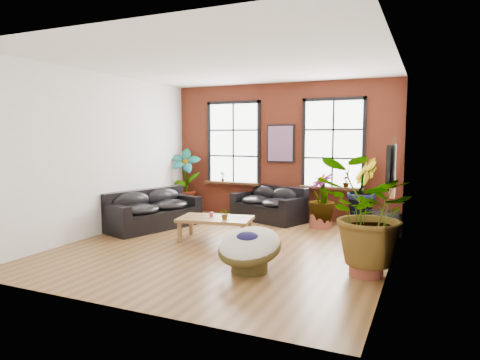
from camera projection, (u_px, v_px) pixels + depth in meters
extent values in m
cube|color=brown|center=(228.00, 247.00, 8.35)|extent=(6.00, 6.50, 0.02)
cube|color=white|center=(227.00, 63.00, 7.98)|extent=(6.00, 6.50, 0.02)
cube|color=#4C1C12|center=(281.00, 151.00, 11.12)|extent=(6.00, 0.02, 3.50)
cube|color=silver|center=(111.00, 169.00, 5.20)|extent=(6.00, 0.02, 3.50)
cube|color=silver|center=(104.00, 154.00, 9.38)|extent=(0.02, 6.50, 3.50)
cube|color=silver|center=(394.00, 161.00, 6.95)|extent=(0.02, 6.50, 3.50)
cube|color=white|center=(233.00, 143.00, 11.59)|extent=(1.40, 0.02, 2.10)
cube|color=#361D0E|center=(232.00, 183.00, 11.64)|extent=(1.60, 0.22, 0.06)
cube|color=white|center=(333.00, 144.00, 10.50)|extent=(1.40, 0.02, 2.10)
cube|color=#361D0E|center=(331.00, 188.00, 10.55)|extent=(1.60, 0.22, 0.06)
cube|color=black|center=(268.00, 212.00, 10.89)|extent=(2.09, 1.53, 0.43)
cube|color=black|center=(277.00, 194.00, 11.09)|extent=(1.84, 0.89, 0.44)
cube|color=black|center=(245.00, 196.00, 11.45)|extent=(0.54, 0.94, 0.22)
cube|color=black|center=(294.00, 203.00, 10.28)|extent=(0.54, 0.94, 0.22)
ellipsoid|color=black|center=(256.00, 200.00, 11.08)|extent=(1.01, 1.00, 0.24)
ellipsoid|color=black|center=(263.00, 193.00, 11.25)|extent=(0.82, 0.51, 0.42)
ellipsoid|color=black|center=(278.00, 203.00, 10.58)|extent=(1.01, 1.00, 0.24)
ellipsoid|color=black|center=(285.00, 196.00, 10.75)|extent=(0.82, 0.51, 0.42)
cube|color=black|center=(154.00, 219.00, 9.98)|extent=(1.57, 2.42, 0.44)
cube|color=black|center=(144.00, 199.00, 10.17)|extent=(0.90, 2.21, 0.45)
cube|color=black|center=(115.00, 210.00, 9.20)|extent=(0.96, 0.50, 0.23)
cube|color=black|center=(186.00, 200.00, 10.69)|extent=(0.96, 0.50, 0.23)
ellipsoid|color=black|center=(139.00, 210.00, 9.58)|extent=(1.05, 1.17, 0.25)
ellipsoid|color=black|center=(131.00, 201.00, 9.75)|extent=(0.54, 1.01, 0.43)
ellipsoid|color=black|center=(170.00, 205.00, 10.25)|extent=(1.05, 1.17, 0.25)
ellipsoid|color=black|center=(163.00, 197.00, 10.41)|extent=(0.54, 1.01, 0.43)
cube|color=brown|center=(215.00, 219.00, 8.80)|extent=(1.61, 1.10, 0.06)
cube|color=#361D0E|center=(213.00, 219.00, 8.67)|extent=(1.46, 0.27, 0.00)
cube|color=#361D0E|center=(217.00, 216.00, 8.94)|extent=(1.46, 0.27, 0.00)
cube|color=brown|center=(180.00, 232.00, 8.66)|extent=(0.09, 0.09, 0.41)
cube|color=brown|center=(243.00, 236.00, 8.35)|extent=(0.09, 0.09, 0.41)
cube|color=brown|center=(191.00, 225.00, 9.31)|extent=(0.09, 0.09, 0.41)
cube|color=brown|center=(250.00, 229.00, 9.00)|extent=(0.09, 0.09, 0.41)
cylinder|color=#C8324A|center=(211.00, 214.00, 8.87)|extent=(0.10, 0.10, 0.10)
cylinder|color=#463A19|center=(249.00, 264.00, 6.80)|extent=(0.64, 0.64, 0.23)
torus|color=#463A19|center=(249.00, 248.00, 6.77)|extent=(1.12, 1.12, 0.46)
ellipsoid|color=beige|center=(249.00, 244.00, 6.76)|extent=(1.08, 1.13, 0.63)
ellipsoid|color=#15143F|center=(248.00, 237.00, 6.71)|extent=(0.42, 0.35, 0.18)
cube|color=black|center=(281.00, 144.00, 11.04)|extent=(0.74, 0.04, 0.98)
cube|color=#0C7F8C|center=(280.00, 144.00, 11.01)|extent=(0.66, 0.02, 0.90)
cube|color=black|center=(391.00, 166.00, 7.25)|extent=(0.06, 1.25, 0.72)
cube|color=black|center=(389.00, 166.00, 7.27)|extent=(0.01, 1.15, 0.62)
cylinder|color=#B27F4C|center=(392.00, 189.00, 8.28)|extent=(0.09, 0.38, 0.38)
cylinder|color=#B27F4C|center=(393.00, 176.00, 8.26)|extent=(0.09, 0.30, 0.30)
cylinder|color=black|center=(392.00, 189.00, 8.28)|extent=(0.09, 0.11, 0.11)
cube|color=#361D0E|center=(393.00, 157.00, 8.22)|extent=(0.04, 0.05, 0.55)
cube|color=#361D0E|center=(394.00, 140.00, 8.18)|extent=(0.06, 0.06, 0.14)
cube|color=black|center=(384.00, 223.00, 9.31)|extent=(0.73, 0.66, 0.51)
cylinder|color=brown|center=(185.00, 206.00, 11.91)|extent=(0.68, 0.68, 0.40)
cylinder|color=brown|center=(359.00, 219.00, 10.24)|extent=(0.56, 0.56, 0.33)
cylinder|color=brown|center=(366.00, 263.00, 6.61)|extent=(0.66, 0.66, 0.38)
cylinder|color=brown|center=(321.00, 220.00, 10.06)|extent=(0.50, 0.50, 0.36)
imported|color=#1D4713|center=(185.00, 178.00, 11.87)|extent=(1.02, 0.86, 1.65)
imported|color=#1D4713|center=(361.00, 189.00, 10.11)|extent=(0.79, 0.92, 1.50)
imported|color=#1D4713|center=(365.00, 212.00, 6.52)|extent=(1.87, 1.76, 1.67)
imported|color=#1D4713|center=(322.00, 197.00, 9.98)|extent=(0.91, 0.91, 1.15)
imported|color=#1D4713|center=(225.00, 214.00, 8.57)|extent=(0.24, 0.22, 0.22)
imported|color=#1D4713|center=(223.00, 176.00, 11.75)|extent=(0.17, 0.17, 0.27)
imported|color=#1D4713|center=(346.00, 182.00, 10.39)|extent=(0.19, 0.19, 0.27)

